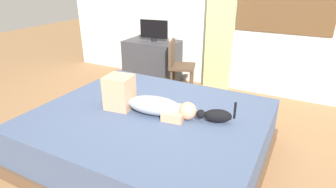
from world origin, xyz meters
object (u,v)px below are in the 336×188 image
tv_monitor (154,30)px  chair_by_desk (178,63)px  cat (216,116)px  cup (171,40)px  desk (152,62)px  bed (150,136)px  person_lying (145,101)px

tv_monitor → chair_by_desk: size_ratio=0.56×
cat → tv_monitor: bearing=133.4°
tv_monitor → cup: bearing=0.4°
cat → cup: (-1.40, 1.82, 0.20)m
cup → desk: bearing=-179.7°
chair_by_desk → cup: bearing=133.6°
bed → cat: size_ratio=6.62×
desk → chair_by_desk: size_ratio=1.05×
cat → person_lying: bearing=-170.1°
desk → tv_monitor: 0.55m
person_lying → cup: (-0.71, 1.94, 0.15)m
cat → cup: size_ratio=3.73×
person_lying → tv_monitor: bearing=117.9°
tv_monitor → chair_by_desk: 0.77m
bed → tv_monitor: 2.32m
chair_by_desk → tv_monitor: bearing=154.1°
tv_monitor → bed: bearing=-60.9°
tv_monitor → chair_by_desk: bearing=-25.9°
bed → desk: bearing=120.1°
cup → bed: bearing=-68.5°
desk → cat: bearing=-45.9°
bed → cup: bearing=111.5°
chair_by_desk → bed: bearing=-73.4°
cat → desk: desk is taller
cup → tv_monitor: bearing=-179.6°
desk → chair_by_desk: 0.71m
person_lying → tv_monitor: size_ratio=1.97×
person_lying → cat: size_ratio=2.76×
desk → person_lying: bearing=-61.0°
cat → cup: 2.31m
cat → chair_by_desk: chair_by_desk is taller
bed → chair_by_desk: (-0.50, 1.66, 0.25)m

